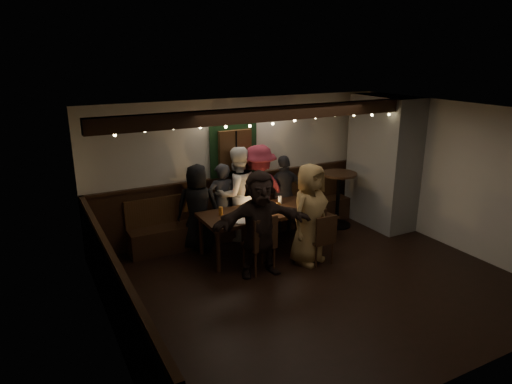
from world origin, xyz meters
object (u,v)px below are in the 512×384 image
high_top (338,193)px  person_e (284,194)px  person_g (309,214)px  person_c (237,194)px  person_b (222,203)px  chair_near_right (322,237)px  dining_table (261,214)px  chair_end (323,213)px  chair_near_left (262,241)px  person_a (198,207)px  person_f (260,224)px  person_d (259,192)px

high_top → person_e: (-1.11, 0.26, 0.06)m
person_g → person_c: bearing=92.3°
person_b → person_e: 1.27m
chair_near_right → dining_table: bearing=125.2°
chair_end → chair_near_right: bearing=-125.9°
chair_near_left → person_g: bearing=-0.8°
chair_end → person_e: 0.83m
chair_near_left → chair_end: (1.73, 0.77, -0.07)m
person_a → person_f: (0.50, -1.38, 0.07)m
chair_near_right → person_c: 1.86m
person_f → chair_near_left: bearing=18.5°
person_c → person_d: 0.43m
high_top → person_c: person_c is taller
person_d → person_a: bearing=-4.7°
dining_table → chair_near_right: bearing=-54.8°
person_d → chair_near_left: bearing=59.2°
chair_near_right → chair_end: (0.71, 0.97, -0.02)m
chair_near_right → person_b: 2.00m
high_top → person_g: (-1.47, -1.12, 0.15)m
chair_end → high_top: bearing=28.5°
person_c → person_e: 0.99m
high_top → person_a: bearing=174.8°
dining_table → high_top: 2.01m
person_d → high_top: bearing=166.7°
person_e → person_a: bearing=3.1°
high_top → person_d: bearing=171.2°
chair_near_left → person_b: person_b is taller
person_f → person_g: 0.92m
person_d → chair_near_right: bearing=98.1°
person_d → person_c: bearing=-15.6°
chair_near_right → person_g: 0.43m
person_b → person_d: person_d is taller
dining_table → chair_near_left: chair_near_left is taller
chair_near_left → person_a: bearing=111.8°
person_g → chair_end: bearing=22.1°
person_b → person_e: bearing=-179.0°
person_g → dining_table: bearing=103.7°
chair_near_left → person_a: person_a is taller
chair_near_right → person_c: (-0.77, 1.65, 0.39)m
person_b → high_top: bearing=177.1°
chair_near_right → person_f: (-1.07, 0.19, 0.36)m
chair_near_right → person_a: person_a is taller
chair_end → person_e: size_ratio=0.54×
chair_near_right → person_a: size_ratio=0.56×
chair_end → person_g: 1.22m
chair_near_left → chair_near_right: (1.03, -0.20, -0.05)m
chair_near_left → person_g: size_ratio=0.56×
person_c → person_g: person_c is taller
person_b → chair_end: bearing=164.2°
person_d → chair_end: bearing=146.2°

